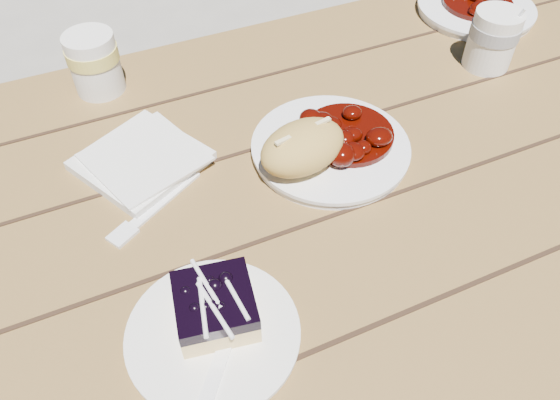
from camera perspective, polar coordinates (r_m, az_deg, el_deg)
name	(u,v)px	position (r m, az deg, el deg)	size (l,w,h in m)	color
ground	(288,397)	(1.39, 0.86, -19.93)	(60.00, 60.00, 0.00)	gray
picnic_table	(292,250)	(0.88, 1.29, -5.25)	(2.00, 1.55, 0.75)	brown
main_plate	(330,149)	(0.79, 5.27, 5.34)	(0.22, 0.22, 0.02)	white
goulash_stew	(349,126)	(0.79, 7.20, 7.71)	(0.13, 0.13, 0.04)	#3D0702
bread_roll	(303,147)	(0.73, 2.38, 5.53)	(0.13, 0.08, 0.06)	tan
dessert_plate	(213,334)	(0.61, -6.99, -13.74)	(0.18, 0.18, 0.01)	white
blueberry_cake	(215,306)	(0.60, -6.80, -10.96)	(0.10, 0.10, 0.05)	#F9D687
fork_dessert	(212,383)	(0.58, -7.12, -18.49)	(0.03, 0.16, 0.01)	white
coffee_cup	(492,40)	(1.00, 21.32, 15.34)	(0.08, 0.08, 0.10)	white
napkin_stack	(141,161)	(0.79, -14.28, 4.01)	(0.15, 0.15, 0.01)	white
fork_table	(165,199)	(0.74, -11.97, 0.11)	(0.03, 0.16, 0.01)	white
second_plate	(476,9)	(1.17, 19.76, 18.24)	(0.22, 0.22, 0.02)	white
second_cup	(95,63)	(0.93, -18.80, 13.38)	(0.08, 0.08, 0.10)	white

